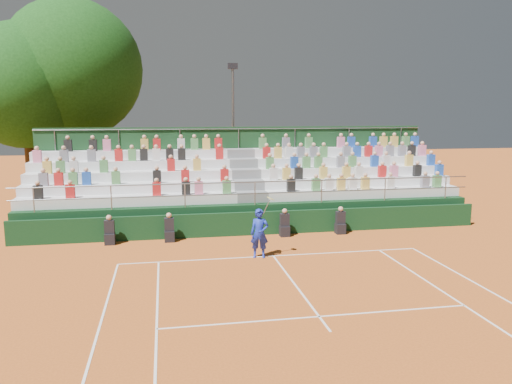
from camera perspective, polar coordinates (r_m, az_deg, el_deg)
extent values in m
plane|color=#BD591F|center=(18.32, 2.00, -7.33)|extent=(90.00, 90.00, 0.00)
cube|color=white|center=(18.32, 2.00, -7.31)|extent=(11.00, 0.06, 0.01)
cube|color=white|center=(15.37, 4.61, -10.67)|extent=(0.06, 6.40, 0.01)
cube|color=white|center=(13.32, 7.23, -13.94)|extent=(8.22, 0.06, 0.01)
cube|color=black|center=(21.22, 0.15, -3.59)|extent=(20.00, 0.15, 1.00)
cube|color=black|center=(20.63, -16.35, -5.16)|extent=(0.40, 0.40, 0.44)
cube|color=black|center=(20.52, -16.41, -3.86)|extent=(0.38, 0.25, 0.55)
sphere|color=tan|center=(20.44, -16.46, -2.83)|extent=(0.22, 0.22, 0.22)
cube|color=black|center=(20.51, -9.86, -5.00)|extent=(0.40, 0.40, 0.44)
cube|color=black|center=(20.40, -9.89, -3.69)|extent=(0.38, 0.25, 0.55)
sphere|color=tan|center=(20.32, -9.92, -2.65)|extent=(0.22, 0.22, 0.22)
cube|color=black|center=(21.08, 3.28, -4.48)|extent=(0.40, 0.40, 0.44)
cube|color=black|center=(20.97, 3.29, -3.21)|extent=(0.38, 0.25, 0.55)
sphere|color=tan|center=(20.89, 3.30, -2.19)|extent=(0.22, 0.22, 0.22)
cube|color=black|center=(21.78, 9.60, -4.14)|extent=(0.40, 0.40, 0.44)
cube|color=black|center=(21.68, 9.63, -2.91)|extent=(0.38, 0.25, 0.55)
sphere|color=tan|center=(21.60, 9.66, -1.93)|extent=(0.22, 0.22, 0.22)
cube|color=black|center=(24.19, -1.20, -1.74)|extent=(20.00, 5.20, 1.20)
cube|color=silver|center=(22.15, -14.29, -0.94)|extent=(9.30, 0.85, 0.42)
cube|color=silver|center=(23.91, 12.21, -0.11)|extent=(9.30, 0.85, 0.42)
cube|color=slate|center=(22.42, -0.52, -0.52)|extent=(1.40, 0.85, 0.42)
cube|color=silver|center=(22.92, -14.19, 0.47)|extent=(9.30, 0.85, 0.42)
cube|color=silver|center=(24.63, 11.49, 1.17)|extent=(9.30, 0.85, 0.42)
cube|color=slate|center=(23.18, -0.88, 0.85)|extent=(1.40, 0.85, 0.42)
cube|color=silver|center=(23.70, -14.11, 1.79)|extent=(9.30, 0.85, 0.42)
cube|color=silver|center=(25.36, 10.81, 2.38)|extent=(9.30, 0.85, 0.42)
cube|color=slate|center=(23.95, -1.22, 2.14)|extent=(1.40, 0.85, 0.42)
cube|color=silver|center=(24.49, -14.02, 3.02)|extent=(9.30, 0.85, 0.42)
cube|color=silver|center=(26.10, 10.16, 3.52)|extent=(9.30, 0.85, 0.42)
cube|color=slate|center=(24.74, -1.54, 3.35)|extent=(1.40, 0.85, 0.42)
cube|color=silver|center=(25.30, -13.95, 4.17)|extent=(9.30, 0.85, 0.42)
cube|color=silver|center=(26.85, 9.55, 4.60)|extent=(9.30, 0.85, 0.42)
cube|color=slate|center=(25.53, -1.84, 4.49)|extent=(1.40, 0.85, 0.42)
cube|color=#173B1D|center=(26.14, -2.01, 2.64)|extent=(20.00, 0.12, 4.40)
cylinder|color=gray|center=(21.44, -0.12, 1.16)|extent=(20.00, 0.05, 0.05)
cylinder|color=gray|center=(25.88, -2.00, 7.24)|extent=(20.00, 0.05, 0.05)
cube|color=black|center=(22.47, -23.64, -0.03)|extent=(0.36, 0.24, 0.56)
cube|color=red|center=(22.21, -20.46, 0.07)|extent=(0.36, 0.24, 0.56)
cube|color=red|center=(21.87, -11.28, 0.35)|extent=(0.36, 0.24, 0.56)
cube|color=black|center=(21.88, -8.01, 0.44)|extent=(0.36, 0.24, 0.56)
cube|color=pink|center=(21.91, -6.56, 0.48)|extent=(0.36, 0.24, 0.56)
cube|color=#4C8C4C|center=(22.03, -3.36, 0.58)|extent=(0.36, 0.24, 0.56)
cube|color=slate|center=(23.22, -23.11, 1.34)|extent=(0.36, 0.24, 0.56)
cube|color=red|center=(23.09, -21.62, 1.39)|extent=(0.36, 0.24, 0.56)
cube|color=#4C8C4C|center=(22.98, -20.16, 1.44)|extent=(0.36, 0.24, 0.56)
cube|color=#1E4CB2|center=(22.90, -18.80, 1.49)|extent=(0.36, 0.24, 0.56)
cube|color=#4C8C4C|center=(22.75, -15.72, 1.59)|extent=(0.36, 0.24, 0.56)
cube|color=black|center=(22.65, -11.25, 1.73)|extent=(0.36, 0.24, 0.56)
cube|color=red|center=(22.66, -8.09, 1.82)|extent=(0.36, 0.24, 0.56)
cube|color=red|center=(22.80, -3.62, 1.94)|extent=(0.36, 0.24, 0.56)
cube|color=gold|center=(24.00, -22.75, 2.61)|extent=(0.36, 0.24, 0.56)
cube|color=#4C8C4C|center=(23.88, -21.44, 2.66)|extent=(0.36, 0.24, 0.56)
cube|color=silver|center=(23.78, -20.08, 2.71)|extent=(0.36, 0.24, 0.56)
cube|color=#4C8C4C|center=(23.60, -16.99, 2.83)|extent=(0.36, 0.24, 0.56)
cube|color=red|center=(23.44, -9.69, 3.06)|extent=(0.36, 0.24, 0.56)
cube|color=gold|center=(23.49, -6.76, 3.14)|extent=(0.36, 0.24, 0.56)
cube|color=pink|center=(24.91, -23.72, 3.74)|extent=(0.36, 0.24, 0.56)
cube|color=slate|center=(24.67, -21.08, 3.86)|extent=(0.36, 0.24, 0.56)
cube|color=slate|center=(24.48, -18.28, 3.97)|extent=(0.36, 0.24, 0.56)
cube|color=red|center=(24.34, -15.42, 4.08)|extent=(0.36, 0.24, 0.56)
cube|color=#4C8C4C|center=(24.29, -13.97, 4.13)|extent=(0.36, 0.24, 0.56)
cube|color=black|center=(24.27, -12.69, 4.17)|extent=(0.36, 0.24, 0.56)
cube|color=silver|center=(24.25, -11.32, 4.22)|extent=(0.36, 0.24, 0.56)
cube|color=black|center=(24.25, -9.83, 4.26)|extent=(0.36, 0.24, 0.56)
cube|color=black|center=(24.26, -8.49, 4.30)|extent=(0.36, 0.24, 0.56)
cube|color=red|center=(24.39, -4.19, 4.40)|extent=(0.36, 0.24, 0.56)
cube|color=black|center=(25.46, -20.68, 4.98)|extent=(0.36, 0.24, 0.56)
cube|color=black|center=(25.29, -18.13, 5.09)|extent=(0.36, 0.24, 0.56)
cube|color=pink|center=(25.21, -16.67, 5.15)|extent=(0.36, 0.24, 0.56)
cube|color=gold|center=(25.08, -12.62, 5.30)|extent=(0.36, 0.24, 0.56)
cube|color=red|center=(25.06, -11.27, 5.34)|extent=(0.36, 0.24, 0.56)
cube|color=silver|center=(25.08, -8.55, 5.42)|extent=(0.36, 0.24, 0.56)
cube|color=#4C8C4C|center=(25.11, -7.06, 5.46)|extent=(0.36, 0.24, 0.56)
cube|color=gold|center=(25.15, -5.71, 5.49)|extent=(0.36, 0.24, 0.56)
cube|color=red|center=(25.20, -4.33, 5.52)|extent=(0.36, 0.24, 0.56)
cube|color=black|center=(22.57, 4.03, 0.78)|extent=(0.36, 0.24, 0.56)
cube|color=#4C8C4C|center=(22.89, 6.86, 0.86)|extent=(0.36, 0.24, 0.56)
cube|color=silver|center=(23.08, 8.34, 0.89)|extent=(0.36, 0.24, 0.56)
cube|color=gold|center=(23.27, 9.70, 0.93)|extent=(0.36, 0.24, 0.56)
cube|color=silver|center=(23.46, 10.97, 0.96)|extent=(0.36, 0.24, 0.56)
cube|color=gold|center=(23.70, 12.37, 1.00)|extent=(0.36, 0.24, 0.56)
cube|color=silver|center=(24.20, 15.08, 1.06)|extent=(0.36, 0.24, 0.56)
cube|color=slate|center=(25.01, 18.75, 1.15)|extent=(0.36, 0.24, 0.56)
cube|color=#4C8C4C|center=(25.32, 19.97, 1.17)|extent=(0.36, 0.24, 0.56)
cube|color=silver|center=(23.18, 1.99, 2.07)|extent=(0.36, 0.24, 0.56)
cube|color=gold|center=(23.32, 3.51, 2.11)|extent=(0.36, 0.24, 0.56)
cube|color=black|center=(23.47, 4.89, 2.14)|extent=(0.36, 0.24, 0.56)
cube|color=gold|center=(23.82, 7.70, 2.19)|extent=(0.36, 0.24, 0.56)
cube|color=gold|center=(24.20, 10.27, 2.24)|extent=(0.36, 0.24, 0.56)
cube|color=silver|center=(24.42, 11.66, 2.26)|extent=(0.36, 0.24, 0.56)
cube|color=red|center=(24.90, 14.22, 2.30)|extent=(0.36, 0.24, 0.56)
cube|color=pink|center=(25.16, 15.48, 2.31)|extent=(0.36, 0.24, 0.56)
cube|color=black|center=(25.71, 17.94, 2.35)|extent=(0.36, 0.24, 0.56)
cube|color=#1E4CB2|center=(26.29, 20.20, 2.37)|extent=(0.36, 0.24, 0.56)
cube|color=#4C8C4C|center=(23.96, 1.59, 3.33)|extent=(0.36, 0.24, 0.56)
cube|color=#1E4CB2|center=(24.24, 4.40, 3.37)|extent=(0.36, 0.24, 0.56)
cube|color=#4C8C4C|center=(24.40, 5.78, 3.39)|extent=(0.36, 0.24, 0.56)
cube|color=#4C8C4C|center=(24.58, 7.13, 3.41)|extent=(0.36, 0.24, 0.56)
cube|color=slate|center=(24.95, 9.65, 3.44)|extent=(0.36, 0.24, 0.56)
cube|color=#4C8C4C|center=(25.16, 10.95, 3.45)|extent=(0.36, 0.24, 0.56)
cube|color=#1E4CB2|center=(25.61, 13.39, 3.46)|extent=(0.36, 0.24, 0.56)
cube|color=silver|center=(25.86, 14.62, 3.47)|extent=(0.36, 0.24, 0.56)
cube|color=gold|center=(26.41, 17.08, 3.48)|extent=(0.36, 0.24, 0.56)
cube|color=#1E4CB2|center=(26.98, 19.35, 3.48)|extent=(0.36, 0.24, 0.56)
cube|color=red|center=(24.75, 1.21, 4.50)|extent=(0.36, 0.24, 0.56)
cube|color=gold|center=(24.88, 2.53, 4.51)|extent=(0.36, 0.24, 0.56)
cube|color=silver|center=(25.01, 3.78, 4.53)|extent=(0.36, 0.24, 0.56)
cube|color=slate|center=(25.16, 5.14, 4.54)|extent=(0.36, 0.24, 0.56)
cube|color=slate|center=(25.35, 6.59, 4.55)|extent=(0.36, 0.24, 0.56)
cube|color=#4C8C4C|center=(25.51, 7.73, 4.56)|extent=(0.36, 0.24, 0.56)
cube|color=slate|center=(25.91, 10.30, 4.57)|extent=(0.36, 0.24, 0.56)
cube|color=#1E4CB2|center=(26.12, 11.48, 4.57)|extent=(0.36, 0.24, 0.56)
cube|color=red|center=(26.36, 12.72, 4.57)|extent=(0.36, 0.24, 0.56)
cube|color=pink|center=(26.58, 13.85, 4.56)|extent=(0.36, 0.24, 0.56)
cube|color=slate|center=(26.84, 15.05, 4.56)|extent=(0.36, 0.24, 0.56)
cube|color=slate|center=(27.14, 16.35, 4.55)|extent=(0.36, 0.24, 0.56)
cube|color=black|center=(27.38, 17.36, 4.54)|extent=(0.36, 0.24, 0.56)
cube|color=pink|center=(27.66, 18.44, 4.53)|extent=(0.36, 0.24, 0.56)
cube|color=#4C8C4C|center=(25.54, 0.76, 5.60)|extent=(0.36, 0.24, 0.56)
cube|color=slate|center=(25.81, 3.44, 5.62)|extent=(0.36, 0.24, 0.56)
cube|color=#4C8C4C|center=(26.13, 6.05, 5.63)|extent=(0.36, 0.24, 0.56)
cube|color=pink|center=(26.68, 9.67, 5.62)|extent=(0.36, 0.24, 0.56)
cube|color=#1E4CB2|center=(26.88, 10.82, 5.62)|extent=(0.36, 0.24, 0.56)
cube|color=#1E4CB2|center=(27.34, 13.21, 5.60)|extent=(0.36, 0.24, 0.56)
cube|color=gold|center=(27.58, 14.36, 5.58)|extent=(0.36, 0.24, 0.56)
cube|color=gold|center=(27.84, 15.50, 5.57)|extent=(0.36, 0.24, 0.56)
cube|color=#4C8C4C|center=(28.14, 16.72, 5.55)|extent=(0.36, 0.24, 0.56)
cube|color=#1E4CB2|center=(28.38, 17.68, 5.53)|extent=(0.36, 0.24, 0.56)
imported|color=#1629A9|center=(17.92, 0.40, -4.75)|extent=(0.73, 0.56, 1.78)
cylinder|color=gray|center=(17.75, 1.20, -1.71)|extent=(0.26, 0.03, 0.51)
cylinder|color=#E5D866|center=(17.73, 1.68, -0.74)|extent=(0.26, 0.28, 0.14)
cylinder|color=#332312|center=(31.21, -24.35, 2.36)|extent=(0.50, 0.50, 3.81)
sphere|color=#10380F|center=(31.05, -24.94, 10.97)|extent=(6.96, 6.96, 6.96)
cylinder|color=#332312|center=(31.52, -19.70, 3.26)|extent=(0.50, 0.50, 4.41)
sphere|color=#10380F|center=(31.45, -20.25, 13.05)|extent=(7.94, 7.94, 7.94)
cylinder|color=gray|center=(31.31, -2.63, 6.80)|extent=(0.16, 0.16, 7.73)
cube|color=black|center=(31.39, -2.68, 14.19)|extent=(0.60, 0.25, 0.35)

